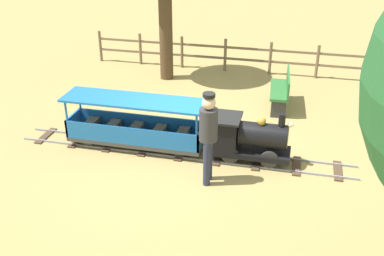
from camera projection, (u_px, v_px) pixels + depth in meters
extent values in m
plane|color=#A38C51|center=(195.00, 154.00, 8.59)|extent=(60.00, 60.00, 0.00)
cube|color=gray|center=(185.00, 147.00, 8.82)|extent=(0.03, 6.40, 0.04)
cube|color=gray|center=(179.00, 157.00, 8.45)|extent=(0.03, 6.40, 0.04)
cube|color=#4C3828|center=(46.00, 136.00, 9.23)|extent=(0.66, 0.14, 0.03)
cube|color=#4C3828|center=(78.00, 140.00, 9.08)|extent=(0.66, 0.14, 0.03)
cube|color=#4C3828|center=(112.00, 144.00, 8.93)|extent=(0.66, 0.14, 0.03)
cube|color=#4C3828|center=(146.00, 148.00, 8.78)|extent=(0.66, 0.14, 0.03)
cube|color=#4C3828|center=(182.00, 152.00, 8.64)|extent=(0.66, 0.14, 0.03)
cube|color=#4C3828|center=(219.00, 157.00, 8.49)|extent=(0.66, 0.14, 0.03)
cube|color=#4C3828|center=(257.00, 161.00, 8.34)|extent=(0.66, 0.14, 0.03)
cube|color=#4C3828|center=(297.00, 166.00, 8.19)|extent=(0.66, 0.14, 0.03)
cube|color=#4C3828|center=(338.00, 171.00, 8.04)|extent=(0.66, 0.14, 0.03)
cube|color=black|center=(251.00, 151.00, 8.28)|extent=(0.54, 1.40, 0.10)
cylinder|color=black|center=(263.00, 135.00, 8.08)|extent=(0.44, 0.85, 0.44)
cylinder|color=#B7932D|center=(288.00, 138.00, 7.99)|extent=(0.37, 0.02, 0.37)
cylinder|color=black|center=(282.00, 120.00, 7.87)|extent=(0.12, 0.12, 0.23)
sphere|color=#B7932D|center=(262.00, 121.00, 7.97)|extent=(0.16, 0.16, 0.16)
cube|color=black|center=(226.00, 132.00, 8.23)|extent=(0.54, 0.45, 0.55)
cube|color=black|center=(226.00, 118.00, 8.10)|extent=(0.62, 0.53, 0.04)
sphere|color=#F2EAB2|center=(291.00, 125.00, 7.87)|extent=(0.10, 0.10, 0.10)
cylinder|color=#2D2D2D|center=(271.00, 148.00, 8.39)|extent=(0.05, 0.32, 0.32)
cylinder|color=#2D2D2D|center=(269.00, 160.00, 8.03)|extent=(0.05, 0.32, 0.32)
cylinder|color=#2D2D2D|center=(234.00, 144.00, 8.54)|extent=(0.05, 0.32, 0.32)
cylinder|color=#2D2D2D|center=(230.00, 155.00, 8.17)|extent=(0.05, 0.32, 0.32)
cube|color=#3F3F3F|center=(136.00, 139.00, 8.75)|extent=(0.62, 2.60, 0.08)
cube|color=blue|center=(141.00, 123.00, 8.91)|extent=(0.04, 2.60, 0.35)
cube|color=blue|center=(130.00, 136.00, 8.40)|extent=(0.04, 2.60, 0.35)
cube|color=blue|center=(202.00, 137.00, 8.39)|extent=(0.62, 0.04, 0.35)
cube|color=blue|center=(74.00, 122.00, 8.92)|extent=(0.62, 0.04, 0.35)
cylinder|color=blue|center=(203.00, 120.00, 8.55)|extent=(0.04, 0.04, 0.75)
cylinder|color=blue|center=(197.00, 134.00, 8.06)|extent=(0.04, 0.04, 0.75)
cylinder|color=blue|center=(80.00, 107.00, 9.07)|extent=(0.04, 0.04, 0.75)
cylinder|color=blue|center=(67.00, 119.00, 8.58)|extent=(0.04, 0.04, 0.75)
cube|color=blue|center=(134.00, 100.00, 8.39)|extent=(0.72, 2.70, 0.04)
cube|color=brown|center=(91.00, 127.00, 8.87)|extent=(0.46, 0.20, 0.24)
cube|color=brown|center=(113.00, 129.00, 8.77)|extent=(0.46, 0.20, 0.24)
cube|color=brown|center=(136.00, 132.00, 8.68)|extent=(0.46, 0.20, 0.24)
cube|color=brown|center=(159.00, 134.00, 8.58)|extent=(0.46, 0.20, 0.24)
cube|color=brown|center=(183.00, 137.00, 8.49)|extent=(0.46, 0.20, 0.24)
cylinder|color=#262626|center=(185.00, 140.00, 8.75)|extent=(0.04, 0.24, 0.24)
cylinder|color=#262626|center=(179.00, 151.00, 8.39)|extent=(0.04, 0.24, 0.24)
cylinder|color=#262626|center=(97.00, 130.00, 9.13)|extent=(0.04, 0.24, 0.24)
cylinder|color=#262626|center=(88.00, 140.00, 8.77)|extent=(0.04, 0.24, 0.24)
cylinder|color=#282D47|center=(209.00, 159.00, 7.67)|extent=(0.12, 0.12, 0.80)
cylinder|color=#282D47|center=(207.00, 164.00, 7.51)|extent=(0.12, 0.12, 0.80)
cylinder|color=#333338|center=(208.00, 125.00, 7.29)|extent=(0.30, 0.30, 0.55)
sphere|color=beige|center=(209.00, 103.00, 7.11)|extent=(0.22, 0.22, 0.22)
cylinder|color=black|center=(209.00, 95.00, 7.05)|extent=(0.20, 0.20, 0.06)
cube|color=#2D6B33|center=(279.00, 90.00, 10.36)|extent=(1.32, 0.48, 0.06)
cube|color=#2D6B33|center=(288.00, 82.00, 10.24)|extent=(1.30, 0.12, 0.40)
cube|color=#333333|center=(278.00, 109.00, 9.96)|extent=(0.10, 0.32, 0.42)
cube|color=#333333|center=(279.00, 89.00, 10.96)|extent=(0.10, 0.32, 0.42)
cylinder|color=#4C3823|center=(166.00, 31.00, 11.69)|extent=(0.35, 0.35, 2.52)
cylinder|color=#756047|center=(100.00, 46.00, 13.34)|extent=(0.08, 0.08, 0.90)
cylinder|color=#756047|center=(140.00, 49.00, 13.08)|extent=(0.08, 0.08, 0.90)
cylinder|color=#756047|center=(182.00, 52.00, 12.83)|extent=(0.08, 0.08, 0.90)
cylinder|color=#756047|center=(225.00, 55.00, 12.57)|extent=(0.08, 0.08, 0.90)
cylinder|color=#756047|center=(270.00, 58.00, 12.31)|extent=(0.08, 0.08, 0.90)
cylinder|color=#756047|center=(317.00, 62.00, 12.05)|extent=(0.08, 0.08, 0.90)
cylinder|color=#756047|center=(366.00, 65.00, 11.80)|extent=(0.08, 0.08, 0.90)
cube|color=#756047|center=(225.00, 47.00, 12.47)|extent=(0.04, 7.40, 0.06)
cube|color=#756047|center=(225.00, 58.00, 12.61)|extent=(0.04, 7.40, 0.06)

